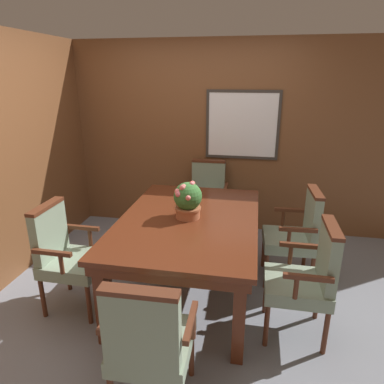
{
  "coord_description": "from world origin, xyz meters",
  "views": [
    {
      "loc": [
        0.71,
        -2.77,
        2.02
      ],
      "look_at": [
        0.15,
        0.22,
        0.97
      ],
      "focal_mm": 32.0,
      "sensor_mm": 36.0,
      "label": 1
    }
  ],
  "objects_px": {
    "chair_right_near": "(308,276)",
    "chair_right_far": "(297,232)",
    "potted_plant": "(188,200)",
    "dining_table": "(189,227)",
    "chair_left_near": "(66,252)",
    "chair_head_near": "(149,340)",
    "chair_head_far": "(207,195)"
  },
  "relations": [
    {
      "from": "chair_right_near",
      "to": "chair_right_far",
      "type": "bearing_deg",
      "value": -179.9
    },
    {
      "from": "potted_plant",
      "to": "chair_right_far",
      "type": "bearing_deg",
      "value": 20.33
    },
    {
      "from": "chair_right_near",
      "to": "potted_plant",
      "type": "bearing_deg",
      "value": -111.76
    },
    {
      "from": "dining_table",
      "to": "potted_plant",
      "type": "height_order",
      "value": "potted_plant"
    },
    {
      "from": "potted_plant",
      "to": "chair_right_near",
      "type": "bearing_deg",
      "value": -21.92
    },
    {
      "from": "chair_left_near",
      "to": "chair_head_near",
      "type": "bearing_deg",
      "value": -129.08
    },
    {
      "from": "chair_left_near",
      "to": "dining_table",
      "type": "bearing_deg",
      "value": -67.0
    },
    {
      "from": "chair_head_far",
      "to": "chair_left_near",
      "type": "bearing_deg",
      "value": -121.2
    },
    {
      "from": "chair_left_near",
      "to": "chair_head_near",
      "type": "relative_size",
      "value": 1.0
    },
    {
      "from": "dining_table",
      "to": "chair_right_near",
      "type": "relative_size",
      "value": 1.86
    },
    {
      "from": "chair_head_near",
      "to": "chair_right_near",
      "type": "bearing_deg",
      "value": -140.09
    },
    {
      "from": "chair_right_far",
      "to": "chair_head_far",
      "type": "height_order",
      "value": "same"
    },
    {
      "from": "chair_head_far",
      "to": "potted_plant",
      "type": "bearing_deg",
      "value": -90.59
    },
    {
      "from": "chair_right_far",
      "to": "potted_plant",
      "type": "xyz_separation_m",
      "value": [
        -1.04,
        -0.38,
        0.41
      ]
    },
    {
      "from": "chair_right_near",
      "to": "chair_left_near",
      "type": "bearing_deg",
      "value": -89.63
    },
    {
      "from": "dining_table",
      "to": "chair_head_near",
      "type": "relative_size",
      "value": 1.86
    },
    {
      "from": "chair_head_far",
      "to": "potted_plant",
      "type": "xyz_separation_m",
      "value": [
        0.0,
        -1.29,
        0.41
      ]
    },
    {
      "from": "chair_left_near",
      "to": "chair_right_far",
      "type": "height_order",
      "value": "same"
    },
    {
      "from": "dining_table",
      "to": "chair_right_near",
      "type": "distance_m",
      "value": 1.11
    },
    {
      "from": "dining_table",
      "to": "chair_left_near",
      "type": "bearing_deg",
      "value": -157.99
    },
    {
      "from": "dining_table",
      "to": "chair_right_near",
      "type": "xyz_separation_m",
      "value": [
        1.02,
        -0.41,
        -0.14
      ]
    },
    {
      "from": "chair_head_near",
      "to": "potted_plant",
      "type": "bearing_deg",
      "value": -90.12
    },
    {
      "from": "dining_table",
      "to": "chair_head_far",
      "type": "bearing_deg",
      "value": 90.75
    },
    {
      "from": "chair_left_near",
      "to": "chair_head_far",
      "type": "xyz_separation_m",
      "value": [
        1.01,
        1.72,
        0.0
      ]
    },
    {
      "from": "chair_right_far",
      "to": "potted_plant",
      "type": "height_order",
      "value": "potted_plant"
    },
    {
      "from": "dining_table",
      "to": "chair_right_far",
      "type": "distance_m",
      "value": 1.1
    },
    {
      "from": "chair_right_near",
      "to": "chair_left_near",
      "type": "relative_size",
      "value": 1.0
    },
    {
      "from": "dining_table",
      "to": "chair_head_far",
      "type": "relative_size",
      "value": 1.86
    },
    {
      "from": "chair_head_far",
      "to": "dining_table",
      "type": "bearing_deg",
      "value": -89.96
    },
    {
      "from": "dining_table",
      "to": "chair_left_near",
      "type": "relative_size",
      "value": 1.86
    },
    {
      "from": "chair_right_far",
      "to": "chair_head_far",
      "type": "xyz_separation_m",
      "value": [
        -1.04,
        0.91,
        0.0
      ]
    },
    {
      "from": "dining_table",
      "to": "potted_plant",
      "type": "bearing_deg",
      "value": 149.69
    }
  ]
}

